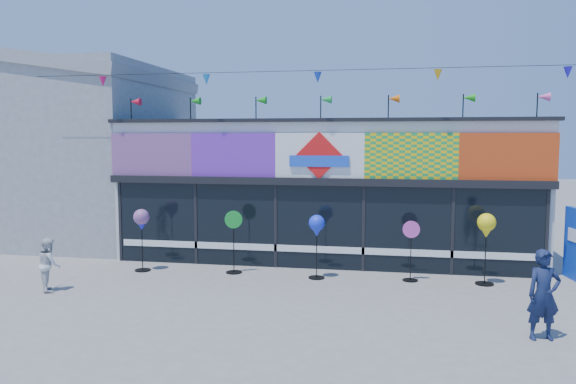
% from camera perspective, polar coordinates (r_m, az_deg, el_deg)
% --- Properties ---
extents(ground, '(80.00, 80.00, 0.00)m').
position_cam_1_polar(ground, '(12.24, 1.04, -11.46)').
color(ground, slate).
rests_on(ground, ground).
extents(kite_shop, '(16.00, 5.70, 5.31)m').
position_cam_1_polar(kite_shop, '(17.66, 4.23, 0.57)').
color(kite_shop, silver).
rests_on(kite_shop, ground).
extents(neighbour_building, '(8.18, 7.20, 6.87)m').
position_cam_1_polar(neighbour_building, '(22.05, -22.27, 4.17)').
color(neighbour_building, '#9DA1A3').
rests_on(neighbour_building, ground).
extents(blue_sign, '(0.29, 0.92, 1.82)m').
position_cam_1_polar(blue_sign, '(15.91, 27.15, -4.71)').
color(blue_sign, '#0C38B5').
rests_on(blue_sign, ground).
extents(spinner_0, '(0.42, 0.42, 1.68)m').
position_cam_1_polar(spinner_0, '(15.52, -14.66, -2.91)').
color(spinner_0, black).
rests_on(spinner_0, ground).
extents(spinner_1, '(0.45, 0.42, 1.66)m').
position_cam_1_polar(spinner_1, '(14.93, -5.54, -4.90)').
color(spinner_1, black).
rests_on(spinner_1, ground).
extents(spinner_2, '(0.41, 0.41, 1.63)m').
position_cam_1_polar(spinner_2, '(14.24, 2.94, -3.64)').
color(spinner_2, black).
rests_on(spinner_2, ground).
extents(spinner_3, '(0.43, 0.39, 1.52)m').
position_cam_1_polar(spinner_3, '(14.39, 12.37, -5.71)').
color(spinner_3, black).
rests_on(spinner_3, ground).
extents(spinner_4, '(0.44, 0.44, 1.76)m').
position_cam_1_polar(spinner_4, '(14.43, 19.50, -3.43)').
color(spinner_4, black).
rests_on(spinner_4, ground).
extents(adult_man, '(0.66, 0.50, 1.62)m').
position_cam_1_polar(adult_man, '(11.06, 24.54, -9.49)').
color(adult_man, '#141E40').
rests_on(adult_man, ground).
extents(child, '(0.65, 0.69, 1.25)m').
position_cam_1_polar(child, '(14.37, -23.09, -6.77)').
color(child, silver).
rests_on(child, ground).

